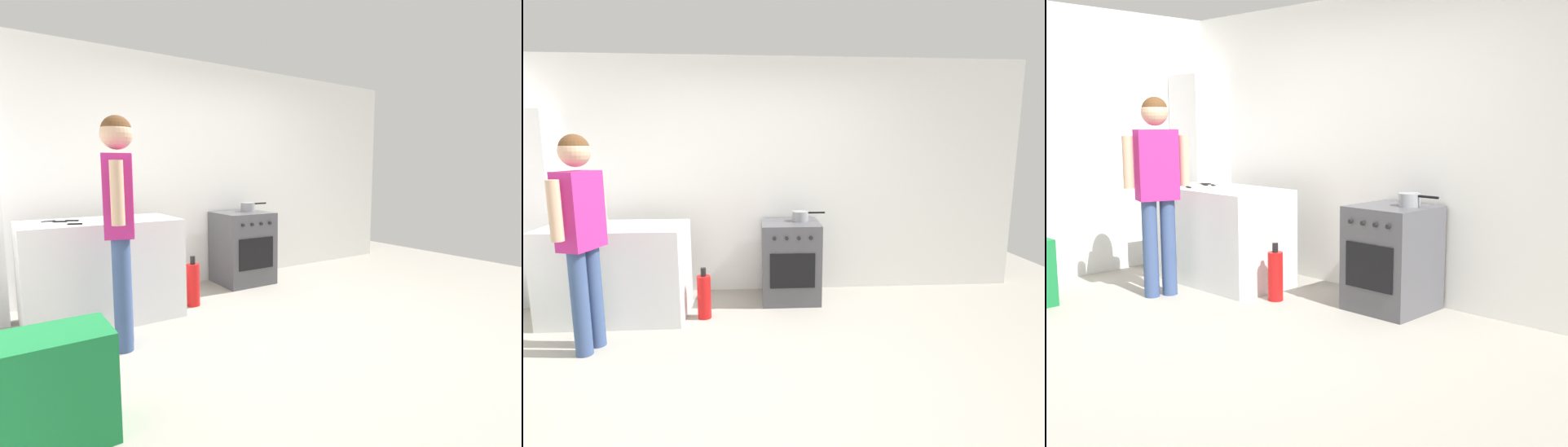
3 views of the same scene
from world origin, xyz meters
The scene contains 12 objects.
ground_plane centered at (0.00, 0.00, 0.00)m, with size 8.00×8.00×0.00m, color gray.
back_wall centered at (0.00, 1.95, 1.30)m, with size 6.00×0.10×2.60m, color white.
counter_unit centered at (-1.35, 1.20, 0.45)m, with size 1.30×0.70×0.90m, color silver.
oven_left centered at (0.35, 1.58, 0.43)m, with size 0.61×0.62×0.85m.
pot centered at (0.47, 1.64, 0.90)m, with size 0.35×0.17×0.11m.
knife_chef centered at (-1.74, 1.27, 0.90)m, with size 0.31×0.12×0.01m.
knife_paring centered at (-1.53, 1.25, 0.91)m, with size 0.20×0.11×0.01m.
knife_carving centered at (-1.83, 1.28, 0.90)m, with size 0.32×0.14×0.01m.
knife_utility centered at (-1.64, 1.02, 0.90)m, with size 0.24×0.12×0.01m.
person centered at (-1.36, 0.51, 1.04)m, with size 0.29×0.55×1.72m.
fire_extinguisher centered at (-0.52, 1.10, 0.22)m, with size 0.13×0.13×0.50m.
larder_cabinet centered at (-2.30, 1.68, 1.00)m, with size 0.48×0.44×2.00m, color silver.
Camera 2 is at (0.00, -2.67, 1.60)m, focal length 28.00 mm.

